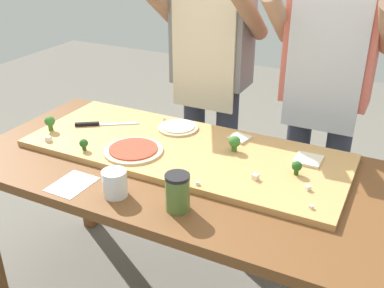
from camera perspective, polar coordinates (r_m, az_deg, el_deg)
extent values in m
cube|color=brown|center=(2.70, -13.22, -3.31)|extent=(0.07, 0.07, 0.75)
cube|color=brown|center=(2.19, 23.01, -12.68)|extent=(0.07, 0.07, 0.75)
cube|color=brown|center=(1.84, -1.56, -3.28)|extent=(1.74, 0.83, 0.04)
cube|color=tan|center=(1.92, -0.99, -0.78)|extent=(1.36, 0.54, 0.03)
cube|color=#B7BABF|center=(2.16, -9.15, 2.52)|extent=(0.17, 0.12, 0.00)
cube|color=black|center=(2.17, -13.05, 2.44)|extent=(0.10, 0.08, 0.02)
cylinder|color=beige|center=(2.08, -1.76, 2.05)|extent=(0.19, 0.19, 0.01)
cylinder|color=beige|center=(2.08, -1.76, 2.25)|extent=(0.15, 0.15, 0.01)
cylinder|color=beige|center=(1.89, -7.38, -0.82)|extent=(0.25, 0.25, 0.01)
cylinder|color=#BC3D28|center=(1.89, -7.39, -0.61)|extent=(0.20, 0.20, 0.01)
cube|color=beige|center=(1.99, 5.99, 0.75)|extent=(0.10, 0.10, 0.01)
cube|color=beige|center=(1.86, 14.40, -1.93)|extent=(0.10, 0.10, 0.01)
cylinder|color=#2C5915|center=(1.94, -13.39, -0.50)|extent=(0.02, 0.02, 0.02)
sphere|color=#23561E|center=(1.93, -13.46, 0.09)|extent=(0.04, 0.04, 0.04)
cylinder|color=#3F7220|center=(1.89, 5.34, -0.51)|extent=(0.02, 0.02, 0.03)
sphere|color=#38752D|center=(1.87, 5.38, 0.31)|extent=(0.05, 0.05, 0.05)
cylinder|color=#2C5915|center=(1.75, 12.96, -3.43)|extent=(0.02, 0.02, 0.02)
sphere|color=#23561E|center=(1.74, 13.04, -2.71)|extent=(0.04, 0.04, 0.04)
cylinder|color=#3F7220|center=(2.16, -17.33, 2.00)|extent=(0.02, 0.02, 0.03)
sphere|color=#38752D|center=(2.15, -17.44, 2.76)|extent=(0.05, 0.05, 0.05)
cube|color=silver|center=(1.57, 14.77, -7.64)|extent=(0.02, 0.02, 0.01)
cube|color=silver|center=(1.67, 14.37, -5.35)|extent=(0.02, 0.02, 0.02)
cube|color=silver|center=(1.70, 7.99, -4.11)|extent=(0.03, 0.03, 0.02)
cube|color=white|center=(1.65, 0.72, -4.95)|extent=(0.02, 0.02, 0.01)
cube|color=silver|center=(2.06, -17.59, 0.61)|extent=(0.02, 0.02, 0.02)
cube|color=silver|center=(2.18, -3.54, 3.22)|extent=(0.02, 0.02, 0.01)
cylinder|color=white|center=(1.64, -9.68, -4.89)|extent=(0.09, 0.09, 0.10)
cylinder|color=white|center=(1.65, -9.63, -5.47)|extent=(0.08, 0.08, 0.05)
cylinder|color=#517033|center=(1.54, -1.82, -6.28)|extent=(0.08, 0.08, 0.12)
cylinder|color=black|center=(1.50, -1.86, -4.12)|extent=(0.09, 0.09, 0.01)
cube|color=white|center=(1.76, -14.83, -4.90)|extent=(0.14, 0.17, 0.00)
cylinder|color=#333847|center=(2.66, 0.29, -1.16)|extent=(0.12, 0.12, 0.90)
cylinder|color=#333847|center=(2.59, 4.25, -2.08)|extent=(0.12, 0.12, 0.90)
cube|color=gray|center=(2.37, 2.56, 14.02)|extent=(0.40, 0.20, 0.55)
cube|color=beige|center=(2.30, 1.38, 11.50)|extent=(0.34, 0.01, 0.60)
cylinder|color=#997056|center=(2.36, -3.75, 16.94)|extent=(0.08, 0.39, 0.31)
cylinder|color=#997056|center=(2.17, 7.24, 15.95)|extent=(0.08, 0.39, 0.31)
cylinder|color=#333847|center=(2.49, 12.70, -4.00)|extent=(0.12, 0.12, 0.90)
cylinder|color=#333847|center=(2.46, 17.19, -4.98)|extent=(0.12, 0.12, 0.90)
cube|color=#DB6B5B|center=(2.20, 17.15, 11.93)|extent=(0.40, 0.20, 0.55)
cube|color=silver|center=(2.12, 16.28, 9.18)|extent=(0.34, 0.01, 0.60)
cylinder|color=tan|center=(2.13, 10.80, 15.50)|extent=(0.08, 0.39, 0.31)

